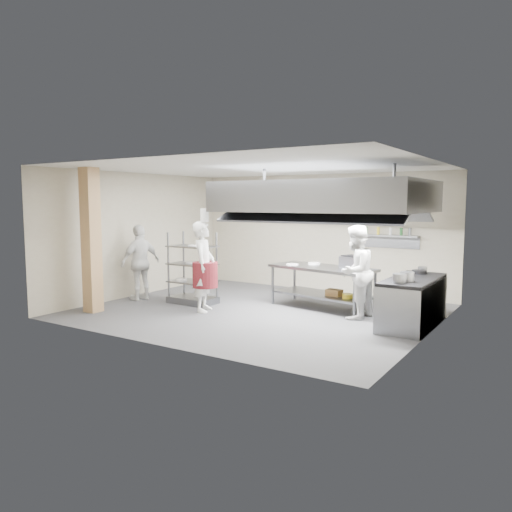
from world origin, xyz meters
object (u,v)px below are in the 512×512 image
Objects in this scene: chef_plating at (141,262)px; stockpot at (407,277)px; chef_head at (204,267)px; griddle at (354,262)px; chef_line at (355,272)px; island at (322,287)px; cooking_range at (412,303)px; pass_rack at (192,268)px.

chef_plating is 7.30× the size of stockpot.
chef_plating is at bearing -175.70° from stockpot.
chef_head is 3.83× the size of griddle.
chef_head is 1.02× the size of chef_line.
island is at bearing 155.27° from stockpot.
chef_line is at bearing 109.21° from chef_plating.
griddle reaches higher than cooking_range.
island is 9.41× the size of stockpot.
pass_rack is at bearing -147.70° from island.
chef_line is (0.95, -0.51, 0.47)m from island.
chef_head is 7.79× the size of stockpot.
chef_head is (-4.05, -1.11, 0.53)m from cooking_range.
chef_head reaches higher than griddle.
pass_rack is 6.64× the size of stockpot.
island is at bearing -111.72° from chef_line.
griddle is (-1.41, 0.61, 0.61)m from cooking_range.
stockpot is (0.01, -0.46, 0.56)m from cooking_range.
chef_line is 1.23m from stockpot.
island is at bearing -148.33° from griddle.
stockpot is at bearing -15.01° from griddle.
chef_line is at bearing 158.26° from stockpot.
chef_head is at bearing -170.98° from stockpot.
stockpot reaches higher than island.
cooking_range is (2.08, -0.50, -0.04)m from island.
cooking_range is at bearing -1.40° from griddle.
chef_line reaches higher than stockpot.
pass_rack is 0.91× the size of chef_plating.
stockpot is (1.14, -0.45, 0.06)m from chef_line.
chef_head is at bearing -130.49° from island.
chef_head is at bearing -164.67° from cooking_range.
griddle is at bearing 116.98° from chef_plating.
chef_plating is at bearing -165.63° from pass_rack.
pass_rack is 4.83m from cooking_range.
chef_head is at bearing 93.53° from chef_plating.
pass_rack is 0.81× the size of cooking_range.
island is at bearing -75.01° from chef_head.
griddle is at bearing -81.14° from chef_head.
stockpot is (4.06, 0.64, 0.04)m from chef_head.
cooking_range is 4.23m from chef_head.
chef_plating is 6.11m from stockpot.
cooking_range is (4.78, 0.60, -0.39)m from pass_rack.
chef_plating is at bearing -171.37° from cooking_range.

